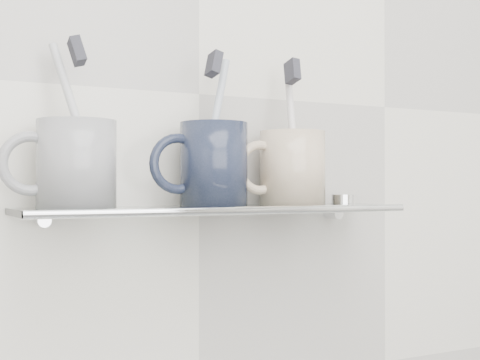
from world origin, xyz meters
TOP-DOWN VIEW (x-y plane):
  - wall_back at (0.00, 1.10)m, footprint 2.50×0.00m
  - shelf_glass at (0.00, 1.04)m, footprint 0.50×0.12m
  - shelf_rail at (0.00, 0.98)m, footprint 0.50×0.01m
  - bracket_left at (-0.21, 1.09)m, footprint 0.02×0.03m
  - bracket_right at (0.21, 1.09)m, footprint 0.02×0.03m
  - mug_left at (-0.18, 1.04)m, footprint 0.11×0.11m
  - mug_left_handle at (-0.23, 1.04)m, footprint 0.07×0.01m
  - toothbrush_left at (-0.18, 1.04)m, footprint 0.06×0.05m
  - bristles_left at (-0.18, 1.04)m, footprint 0.02×0.03m
  - mug_center at (-0.01, 1.04)m, footprint 0.09×0.09m
  - mug_center_handle at (-0.05, 1.04)m, footprint 0.08×0.01m
  - toothbrush_center at (-0.01, 1.04)m, footprint 0.06×0.05m
  - bristles_center at (-0.01, 1.04)m, footprint 0.02×0.03m
  - mug_right at (0.11, 1.04)m, footprint 0.11×0.11m
  - mug_right_handle at (0.06, 1.04)m, footprint 0.07×0.01m
  - toothbrush_right at (0.11, 1.04)m, footprint 0.03×0.06m
  - bristles_right at (0.11, 1.04)m, footprint 0.02×0.03m
  - chrome_cap at (0.20, 1.04)m, footprint 0.03×0.03m

SIDE VIEW (x-z plane):
  - bracket_left at x=-0.21m, z-range 1.08..1.09m
  - bracket_right at x=0.21m, z-range 1.08..1.09m
  - shelf_glass at x=0.00m, z-range 1.09..1.10m
  - shelf_rail at x=0.00m, z-range 1.09..1.10m
  - chrome_cap at x=0.20m, z-range 1.10..1.11m
  - mug_right at x=0.11m, z-range 1.10..1.20m
  - mug_right_handle at x=0.06m, z-range 1.11..1.19m
  - mug_left at x=-0.18m, z-range 1.10..1.20m
  - mug_left_handle at x=-0.23m, z-range 1.11..1.19m
  - mug_center at x=-0.01m, z-range 1.10..1.21m
  - mug_center_handle at x=-0.05m, z-range 1.12..1.19m
  - toothbrush_left at x=-0.18m, z-range 1.11..1.29m
  - toothbrush_center at x=-0.01m, z-range 1.11..1.29m
  - toothbrush_right at x=0.11m, z-range 1.11..1.29m
  - wall_back at x=0.00m, z-range 0.00..2.50m
  - bristles_left at x=-0.18m, z-range 1.26..1.30m
  - bristles_center at x=-0.01m, z-range 1.26..1.30m
  - bristles_right at x=0.11m, z-range 1.26..1.30m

